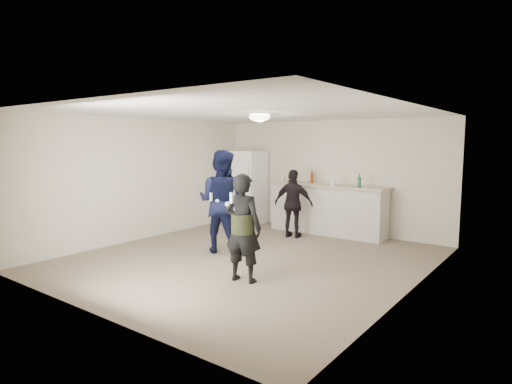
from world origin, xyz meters
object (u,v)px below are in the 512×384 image
Objects in this scene: shaker at (283,179)px; woman at (243,228)px; man at (222,201)px; counter at (327,210)px; fridge at (249,187)px; spectator at (293,204)px.

shaker is 0.11× the size of woman.
shaker is at bearing -100.76° from man.
shaker is (-1.06, -0.14, 0.65)m from counter.
fridge is 1.11m from shaker.
woman is at bearing 125.01° from man.
shaker is (1.07, -0.07, 0.28)m from fridge.
fridge is 2.82m from man.
counter is 2.73m from man.
man is at bearing -107.86° from counter.
shaker is at bearing -3.61° from fridge.
fridge is (-2.13, -0.07, 0.38)m from counter.
woman is at bearing -81.60° from counter.
counter is at bearing -90.74° from woman.
woman is (1.37, -1.10, -0.15)m from man.
spectator is at bearing -119.88° from man.
woman is at bearing 96.20° from spectator.
shaker is 0.12× the size of spectator.
spectator is at bearing -43.62° from shaker.
shaker is at bearing -172.63° from counter.
woman is (1.61, -3.53, -0.39)m from shaker.
fridge is 0.96× the size of man.
shaker is 1.03m from spectator.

